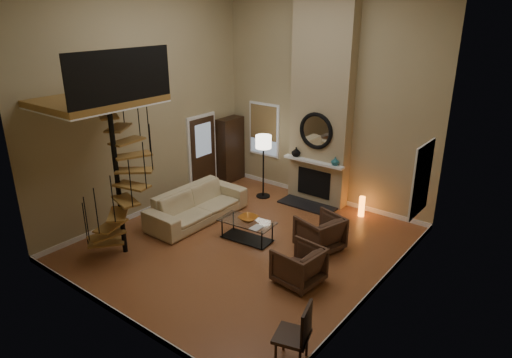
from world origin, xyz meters
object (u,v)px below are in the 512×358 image
Objects in this scene: armchair_near at (323,234)px; floor_lamp at (263,147)px; coffee_table at (247,228)px; accent_lamp at (362,207)px; sofa at (197,204)px; side_chair at (298,333)px; armchair_far at (302,267)px; hutch at (230,149)px.

armchair_near is 0.50× the size of floor_lamp.
accent_lamp is (1.47, 2.68, -0.03)m from coffee_table.
sofa is 5.20m from side_chair.
side_chair reaches higher than armchair_far.
side_chair reaches higher than coffee_table.
armchair_near is 0.85× the size of side_chair.
sofa is 3.02× the size of armchair_near.
accent_lamp is at bearing 0.99° from hutch.
armchair_far is at bearing -102.53° from sofa.
armchair_near is at bearing -79.33° from sofa.
armchair_far is at bearing -43.36° from floor_lamp.
sofa is 3.18× the size of armchair_far.
side_chair reaches higher than sofa.
sofa reaches higher than armchair_far.
floor_lamp is (1.53, -0.43, 0.46)m from hutch.
coffee_table is at bearing -92.35° from sofa.
armchair_near reaches higher than armchair_far.
side_chair is at bearing -74.19° from accent_lamp.
armchair_far is at bearing 120.74° from side_chair.
armchair_far is 0.81× the size of side_chair.
floor_lamp reaches higher than accent_lamp.
floor_lamp is (-2.72, 1.53, 1.06)m from armchair_near.
side_chair is (2.93, -2.48, 0.24)m from coffee_table.
floor_lamp is at bearing 118.62° from coffee_table.
armchair_far is 2.06m from side_chair.
floor_lamp reaches higher than side_chair.
hutch is 3.58× the size of accent_lamp.
accent_lamp is (2.66, 0.50, -1.16)m from floor_lamp.
hutch is at bearing -120.20° from armchair_far.
coffee_table is at bearing -105.21° from armchair_far.
sofa is (1.12, -2.54, -0.55)m from hutch.
floor_lamp is (-3.07, 2.90, 1.06)m from armchair_far.
hutch is at bearing 164.37° from floor_lamp.
sofa is at bearing 177.39° from coffee_table.
coffee_table is (-1.88, 0.72, -0.07)m from armchair_far.
floor_lamp is 2.94m from accent_lamp.
floor_lamp is (0.41, 2.11, 1.02)m from sofa.
side_chair is (1.05, -1.76, 0.17)m from armchair_far.
sofa reaches higher than armchair_near.
sofa is 1.60m from coffee_table.
hutch is at bearing -179.01° from accent_lamp.
armchair_near reaches higher than coffee_table.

